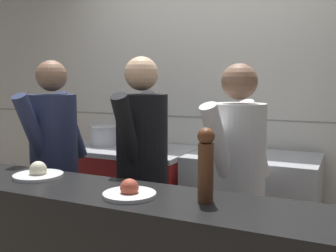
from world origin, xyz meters
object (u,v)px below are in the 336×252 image
oven_range (128,197)px  plated_dish_dessert (129,192)px  mixing_bowl_steel (238,149)px  chef_line (237,183)px  pepper_mill (206,163)px  chef_sous (142,169)px  chef_head_cook (54,163)px  sauce_pot (147,136)px  plated_dish_appetiser (38,173)px  stock_pot (105,135)px

oven_range → plated_dish_dessert: 1.74m
mixing_bowl_steel → chef_line: 0.73m
oven_range → chef_line: bearing=-31.0°
plated_dish_dessert → pepper_mill: bearing=13.2°
oven_range → chef_sous: (0.56, -0.74, 0.46)m
plated_dish_dessert → chef_line: (0.31, 0.71, -0.10)m
chef_head_cook → pepper_mill: bearing=-23.3°
sauce_pot → plated_dish_dessert: 1.51m
plated_dish_dessert → mixing_bowl_steel: bearing=85.1°
plated_dish_appetiser → chef_line: chef_line is taller
mixing_bowl_steel → chef_sous: chef_sous is taller
pepper_mill → chef_sous: 0.91m
mixing_bowl_steel → chef_sous: size_ratio=0.14×
plated_dish_appetiser → sauce_pot: bearing=90.5°
chef_sous → chef_line: chef_sous is taller
oven_range → sauce_pot: (0.22, -0.05, 0.56)m
oven_range → plated_dish_dessert: bearing=-58.5°
chef_head_cook → chef_sous: 0.68m
oven_range → plated_dish_dessert: plated_dish_dessert is taller
sauce_pot → chef_head_cook: (-0.34, -0.75, -0.11)m
stock_pot → pepper_mill: bearing=-42.8°
mixing_bowl_steel → plated_dish_dessert: bearing=-94.9°
pepper_mill → chef_head_cook: size_ratio=0.20×
plated_dish_appetiser → chef_head_cook: chef_head_cook is taller
sauce_pot → chef_line: size_ratio=0.20×
sauce_pot → chef_head_cook: 0.83m
mixing_bowl_steel → plated_dish_dessert: 1.41m
sauce_pot → pepper_mill: (0.98, -1.29, 0.11)m
plated_dish_appetiser → oven_range: bearing=100.1°
plated_dish_appetiser → pepper_mill: size_ratio=0.82×
mixing_bowl_steel → chef_head_cook: chef_head_cook is taller
sauce_pot → chef_sous: 0.77m
sauce_pot → chef_line: bearing=-34.6°
sauce_pot → chef_sous: bearing=-64.1°
chef_head_cook → chef_sous: (0.68, 0.06, 0.01)m
sauce_pot → plated_dish_appetiser: sauce_pot is taller
sauce_pot → plated_dish_dessert: (0.65, -1.37, -0.04)m
chef_head_cook → sauce_pot: bearing=64.3°
chef_line → stock_pot: bearing=170.5°
chef_head_cook → mixing_bowl_steel: bearing=34.3°
chef_head_cook → chef_line: (1.30, 0.09, -0.02)m
chef_line → oven_range: bearing=165.9°
stock_pot → chef_head_cook: bearing=-81.6°
oven_range → mixing_bowl_steel: (0.99, -0.01, 0.50)m
oven_range → sauce_pot: bearing=-12.6°
plated_dish_appetiser → plated_dish_dessert: (0.64, -0.10, -0.00)m
plated_dish_dessert → chef_line: bearing=66.7°
oven_range → chef_sous: size_ratio=0.71×
oven_range → plated_dish_appetiser: bearing=-79.9°
plated_dish_appetiser → pepper_mill: (0.97, -0.02, 0.15)m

